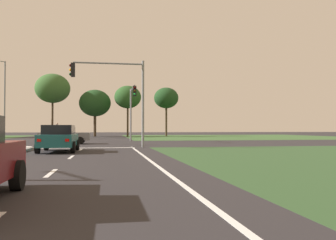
{
  "coord_description": "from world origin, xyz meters",
  "views": [
    {
      "loc": [
        5.11,
        -1.92,
        1.31
      ],
      "look_at": [
        10.27,
        28.56,
        2.05
      ],
      "focal_mm": 38.6,
      "sensor_mm": 36.0,
      "label": 1
    }
  ],
  "objects_px": {
    "car_teal_sixth": "(59,138)",
    "treeline_fifth": "(128,97)",
    "traffic_signal_near_right": "(117,87)",
    "car_grey_fifth": "(64,135)",
    "car_navy_second": "(55,132)",
    "treeline_third": "(53,88)",
    "traffic_signal_far_right": "(132,103)",
    "street_lamp_third": "(3,95)",
    "car_blue_near": "(61,132)",
    "treeline_fourth": "(95,103)",
    "pedestrian_at_median": "(57,129)",
    "treeline_sixth": "(166,98)"
  },
  "relations": [
    {
      "from": "car_blue_near",
      "to": "treeline_fourth",
      "type": "distance_m",
      "value": 7.26
    },
    {
      "from": "car_navy_second",
      "to": "treeline_fifth",
      "type": "xyz_separation_m",
      "value": [
        10.9,
        5.44,
        5.71
      ]
    },
    {
      "from": "pedestrian_at_median",
      "to": "treeline_fourth",
      "type": "distance_m",
      "value": 21.91
    },
    {
      "from": "pedestrian_at_median",
      "to": "treeline_sixth",
      "type": "distance_m",
      "value": 28.49
    },
    {
      "from": "pedestrian_at_median",
      "to": "car_navy_second",
      "type": "bearing_deg",
      "value": -58.22
    },
    {
      "from": "car_navy_second",
      "to": "street_lamp_third",
      "type": "xyz_separation_m",
      "value": [
        -6.56,
        -1.94,
        5.09
      ]
    },
    {
      "from": "traffic_signal_near_right",
      "to": "treeline_third",
      "type": "relative_size",
      "value": 0.6
    },
    {
      "from": "car_blue_near",
      "to": "treeline_fifth",
      "type": "distance_m",
      "value": 12.37
    },
    {
      "from": "car_blue_near",
      "to": "street_lamp_third",
      "type": "relative_size",
      "value": 0.41
    },
    {
      "from": "street_lamp_third",
      "to": "car_teal_sixth",
      "type": "bearing_deg",
      "value": -70.04
    },
    {
      "from": "street_lamp_third",
      "to": "treeline_fourth",
      "type": "distance_m",
      "value": 14.93
    },
    {
      "from": "car_navy_second",
      "to": "street_lamp_third",
      "type": "height_order",
      "value": "street_lamp_third"
    },
    {
      "from": "car_navy_second",
      "to": "treeline_fourth",
      "type": "relative_size",
      "value": 0.55
    },
    {
      "from": "car_navy_second",
      "to": "treeline_third",
      "type": "height_order",
      "value": "treeline_third"
    },
    {
      "from": "pedestrian_at_median",
      "to": "car_blue_near",
      "type": "bearing_deg",
      "value": -61.39
    },
    {
      "from": "car_navy_second",
      "to": "treeline_sixth",
      "type": "bearing_deg",
      "value": -154.01
    },
    {
      "from": "car_grey_fifth",
      "to": "treeline_fifth",
      "type": "relative_size",
      "value": 0.5
    },
    {
      "from": "pedestrian_at_median",
      "to": "treeline_fourth",
      "type": "relative_size",
      "value": 0.23
    },
    {
      "from": "car_teal_sixth",
      "to": "treeline_third",
      "type": "height_order",
      "value": "treeline_third"
    },
    {
      "from": "traffic_signal_near_right",
      "to": "treeline_third",
      "type": "distance_m",
      "value": 36.5
    },
    {
      "from": "car_teal_sixth",
      "to": "traffic_signal_far_right",
      "type": "xyz_separation_m",
      "value": [
        5.18,
        15.21,
        3.11
      ]
    },
    {
      "from": "car_grey_fifth",
      "to": "pedestrian_at_median",
      "type": "bearing_deg",
      "value": -168.35
    },
    {
      "from": "car_navy_second",
      "to": "pedestrian_at_median",
      "type": "height_order",
      "value": "pedestrian_at_median"
    },
    {
      "from": "traffic_signal_far_right",
      "to": "treeline_sixth",
      "type": "distance_m",
      "value": 28.15
    },
    {
      "from": "traffic_signal_near_right",
      "to": "pedestrian_at_median",
      "type": "relative_size",
      "value": 3.38
    },
    {
      "from": "car_navy_second",
      "to": "car_grey_fifth",
      "type": "bearing_deg",
      "value": 99.86
    },
    {
      "from": "car_navy_second",
      "to": "car_grey_fifth",
      "type": "relative_size",
      "value": 1.02
    },
    {
      "from": "car_navy_second",
      "to": "treeline_third",
      "type": "relative_size",
      "value": 0.42
    },
    {
      "from": "treeline_fourth",
      "to": "car_navy_second",
      "type": "bearing_deg",
      "value": -129.06
    },
    {
      "from": "car_grey_fifth",
      "to": "street_lamp_third",
      "type": "height_order",
      "value": "street_lamp_third"
    },
    {
      "from": "traffic_signal_far_right",
      "to": "street_lamp_third",
      "type": "bearing_deg",
      "value": 135.68
    },
    {
      "from": "car_navy_second",
      "to": "car_teal_sixth",
      "type": "height_order",
      "value": "car_navy_second"
    },
    {
      "from": "street_lamp_third",
      "to": "treeline_fifth",
      "type": "bearing_deg",
      "value": 22.92
    },
    {
      "from": "car_blue_near",
      "to": "traffic_signal_far_right",
      "type": "relative_size",
      "value": 0.76
    },
    {
      "from": "treeline_sixth",
      "to": "street_lamp_third",
      "type": "bearing_deg",
      "value": -156.43
    },
    {
      "from": "car_grey_fifth",
      "to": "treeline_fourth",
      "type": "relative_size",
      "value": 0.54
    },
    {
      "from": "car_grey_fifth",
      "to": "traffic_signal_near_right",
      "type": "relative_size",
      "value": 0.69
    },
    {
      "from": "car_teal_sixth",
      "to": "street_lamp_third",
      "type": "distance_m",
      "value": 33.81
    },
    {
      "from": "car_teal_sixth",
      "to": "treeline_fifth",
      "type": "bearing_deg",
      "value": 81.13
    },
    {
      "from": "car_navy_second",
      "to": "treeline_third",
      "type": "distance_m",
      "value": 9.2
    },
    {
      "from": "car_teal_sixth",
      "to": "traffic_signal_far_right",
      "type": "distance_m",
      "value": 16.37
    },
    {
      "from": "treeline_third",
      "to": "treeline_fourth",
      "type": "bearing_deg",
      "value": 7.96
    },
    {
      "from": "traffic_signal_near_right",
      "to": "car_grey_fifth",
      "type": "bearing_deg",
      "value": 123.12
    },
    {
      "from": "car_blue_near",
      "to": "street_lamp_third",
      "type": "height_order",
      "value": "street_lamp_third"
    },
    {
      "from": "car_grey_fifth",
      "to": "treeline_third",
      "type": "xyz_separation_m",
      "value": [
        -5.1,
        28.51,
        7.05
      ]
    },
    {
      "from": "car_teal_sixth",
      "to": "traffic_signal_far_right",
      "type": "height_order",
      "value": "traffic_signal_far_right"
    },
    {
      "from": "pedestrian_at_median",
      "to": "treeline_fourth",
      "type": "height_order",
      "value": "treeline_fourth"
    },
    {
      "from": "traffic_signal_far_right",
      "to": "treeline_third",
      "type": "distance_m",
      "value": 26.78
    },
    {
      "from": "pedestrian_at_median",
      "to": "treeline_fifth",
      "type": "bearing_deg",
      "value": -90.62
    },
    {
      "from": "car_blue_near",
      "to": "treeline_fifth",
      "type": "relative_size",
      "value": 0.52
    }
  ]
}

